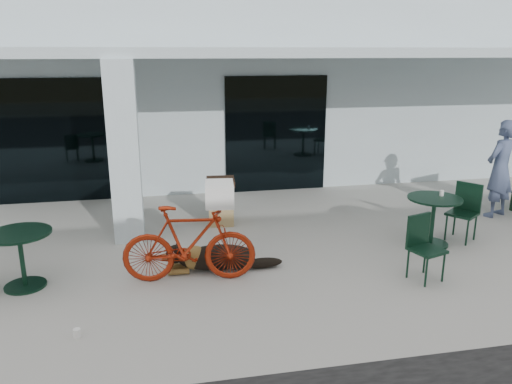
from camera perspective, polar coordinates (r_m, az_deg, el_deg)
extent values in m
plane|color=#A19F97|center=(7.18, -2.71, -11.02)|extent=(80.00, 80.00, 0.00)
cube|color=silver|center=(14.90, -7.78, 11.88)|extent=(22.00, 7.00, 4.50)
cube|color=black|center=(11.71, -22.37, 5.35)|extent=(2.80, 0.06, 2.70)
cube|color=black|center=(11.80, 2.30, 6.60)|extent=(2.40, 0.06, 2.70)
cube|color=silver|center=(8.83, -14.81, 4.32)|extent=(0.50, 0.50, 3.12)
cube|color=silver|center=(9.98, -6.14, 15.57)|extent=(22.00, 2.80, 0.18)
imported|color=#9C230C|center=(7.26, -7.65, -5.86)|extent=(1.96, 0.74, 1.15)
cube|color=white|center=(7.01, -4.20, -0.22)|extent=(0.45, 0.57, 0.31)
cylinder|color=white|center=(6.43, -19.78, -14.93)|extent=(0.11, 0.11, 0.11)
imported|color=#435071|center=(11.05, 26.13, 2.39)|extent=(0.84, 0.71, 1.96)
cylinder|color=white|center=(9.10, 20.46, -0.11)|extent=(0.08, 0.08, 0.10)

